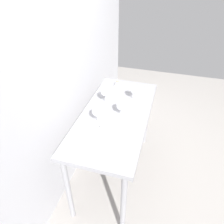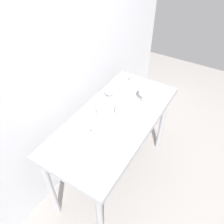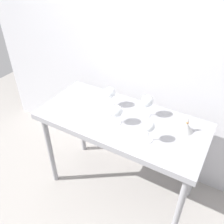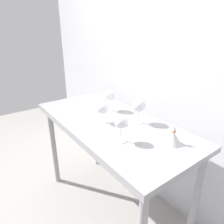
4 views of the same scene
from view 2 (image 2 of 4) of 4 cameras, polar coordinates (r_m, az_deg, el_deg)
ground_plane at (r=2.63m, az=0.45°, el=-15.75°), size 6.00×6.00×0.00m
back_wall at (r=1.94m, az=-12.11°, el=12.67°), size 3.80×0.04×2.60m
steel_counter at (r=2.00m, az=0.71°, el=-3.54°), size 1.40×0.65×0.90m
wine_glass_near_right at (r=2.00m, az=8.09°, el=4.82°), size 0.08×0.08×0.17m
wine_glass_near_center at (r=1.82m, az=2.23°, el=0.32°), size 0.09×0.09×0.16m
wine_glass_far_left at (r=1.78m, az=-5.54°, el=-0.36°), size 0.10×0.10×0.18m
wine_glass_far_right at (r=2.00m, az=-0.66°, el=5.58°), size 0.10×0.10×0.19m
tasting_sheet_upper at (r=1.80m, az=-8.66°, el=-6.02°), size 0.25×0.26×0.00m
tasting_sheet_lower at (r=1.81m, az=-1.28°, el=-4.98°), size 0.16×0.24×0.00m
decanter_funnel at (r=2.29m, az=4.73°, el=7.75°), size 0.12×0.12×0.13m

